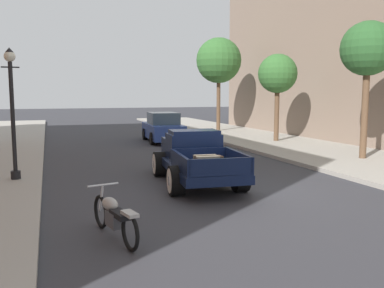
# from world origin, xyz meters

# --- Properties ---
(ground_plane) EXTENTS (140.00, 140.00, 0.00)m
(ground_plane) POSITION_xyz_m (0.00, 0.00, 0.00)
(ground_plane) COLOR #333338
(hotrod_truck_navy) EXTENTS (2.49, 5.05, 1.58)m
(hotrod_truck_navy) POSITION_xyz_m (-0.09, 1.11, 0.75)
(hotrod_truck_navy) COLOR #0F1938
(hotrod_truck_navy) RESTS_ON ground
(motorcycle_parked) EXTENTS (0.72, 2.08, 0.93)m
(motorcycle_parked) POSITION_xyz_m (-3.18, -3.16, 0.44)
(motorcycle_parked) COLOR black
(motorcycle_parked) RESTS_ON ground
(car_background_blue) EXTENTS (2.09, 4.41, 1.65)m
(car_background_blue) POSITION_xyz_m (1.81, 11.72, 0.77)
(car_background_blue) COLOR #284293
(car_background_blue) RESTS_ON ground
(street_lamp_near) EXTENTS (0.50, 0.32, 3.85)m
(street_lamp_near) POSITION_xyz_m (-5.24, 2.55, 2.39)
(street_lamp_near) COLOR black
(street_lamp_near) RESTS_ON sidewalk_left
(street_tree_nearest) EXTENTS (2.09, 2.09, 5.30)m
(street_tree_nearest) POSITION_xyz_m (7.43, 2.40, 4.34)
(street_tree_nearest) COLOR brown
(street_tree_nearest) RESTS_ON sidewalk_right
(street_tree_second) EXTENTS (2.08, 2.08, 4.65)m
(street_tree_second) POSITION_xyz_m (7.40, 8.91, 3.71)
(street_tree_second) COLOR brown
(street_tree_second) RESTS_ON sidewalk_right
(street_tree_third) EXTENTS (3.08, 3.08, 6.34)m
(street_tree_third) POSITION_xyz_m (6.90, 15.81, 4.92)
(street_tree_third) COLOR brown
(street_tree_third) RESTS_ON sidewalk_right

